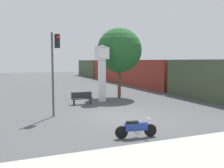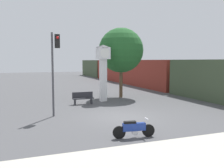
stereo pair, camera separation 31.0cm
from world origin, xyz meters
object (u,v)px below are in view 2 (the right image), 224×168
at_px(clock_tower, 103,64).
at_px(bench, 83,98).
at_px(motorcycle, 134,129).
at_px(street_tree, 121,50).
at_px(freight_train, 131,72).
at_px(traffic_light, 55,60).

xyz_separation_m(clock_tower, bench, (-1.90, -0.77, -2.54)).
height_order(motorcycle, street_tree, street_tree).
bearing_deg(freight_train, traffic_light, -126.32).
distance_m(clock_tower, bench, 3.26).
bearing_deg(freight_train, bench, -126.32).
height_order(freight_train, bench, freight_train).
bearing_deg(bench, clock_tower, 22.18).
xyz_separation_m(traffic_light, bench, (2.53, 3.44, -2.87)).
xyz_separation_m(motorcycle, street_tree, (4.08, 11.13, 3.82)).
distance_m(freight_train, bench, 18.56).
height_order(clock_tower, traffic_light, traffic_light).
height_order(freight_train, street_tree, street_tree).
relative_size(street_tree, bench, 3.88).
relative_size(clock_tower, bench, 2.86).
xyz_separation_m(clock_tower, street_tree, (2.18, 1.46, 1.18)).
bearing_deg(clock_tower, street_tree, 33.84).
height_order(motorcycle, freight_train, freight_train).
bearing_deg(motorcycle, freight_train, 72.92).
relative_size(motorcycle, street_tree, 0.30).
xyz_separation_m(motorcycle, freight_train, (10.97, 23.82, 1.30)).
distance_m(motorcycle, bench, 8.90).
relative_size(motorcycle, bench, 1.17).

